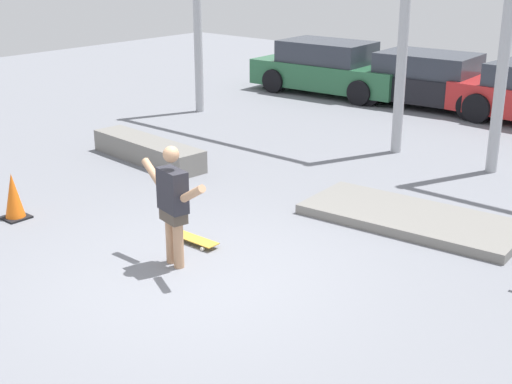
{
  "coord_description": "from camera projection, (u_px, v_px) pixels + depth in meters",
  "views": [
    {
      "loc": [
        5.77,
        -5.56,
        3.91
      ],
      "look_at": [
        -0.18,
        1.33,
        0.71
      ],
      "focal_mm": 50.0,
      "sensor_mm": 36.0,
      "label": 1
    }
  ],
  "objects": [
    {
      "name": "parked_car_black",
      "position": [
        432.0,
        81.0,
        17.75
      ],
      "size": [
        4.34,
        2.16,
        1.32
      ],
      "rotation": [
        0.0,
        0.0,
        0.07
      ],
      "color": "black",
      "rests_on": "ground_plane"
    },
    {
      "name": "skateboard",
      "position": [
        194.0,
        239.0,
        9.75
      ],
      "size": [
        0.76,
        0.25,
        0.08
      ],
      "rotation": [
        0.0,
        0.0,
        0.01
      ],
      "color": "gold",
      "rests_on": "ground_plane"
    },
    {
      "name": "manual_pad",
      "position": [
        411.0,
        218.0,
        10.48
      ],
      "size": [
        3.28,
        1.64,
        0.14
      ],
      "primitive_type": "cube",
      "rotation": [
        0.0,
        0.0,
        0.08
      ],
      "color": "slate",
      "rests_on": "ground_plane"
    },
    {
      "name": "traffic_cone",
      "position": [
        13.0,
        197.0,
        10.55
      ],
      "size": [
        0.37,
        0.37,
        0.71
      ],
      "color": "black",
      "rests_on": "ground_plane"
    },
    {
      "name": "parked_car_green",
      "position": [
        330.0,
        69.0,
        19.25
      ],
      "size": [
        4.42,
        2.05,
        1.4
      ],
      "rotation": [
        0.0,
        0.0,
        0.06
      ],
      "color": "#28603D",
      "rests_on": "ground_plane"
    },
    {
      "name": "ground_plane",
      "position": [
        197.0,
        276.0,
        8.82
      ],
      "size": [
        36.0,
        36.0,
        0.0
      ],
      "primitive_type": "plane",
      "color": "slate"
    },
    {
      "name": "skateboarder",
      "position": [
        173.0,
        202.0,
        8.85
      ],
      "size": [
        1.43,
        0.42,
        1.57
      ],
      "rotation": [
        0.0,
        0.0,
        -0.22
      ],
      "color": "tan",
      "rests_on": "ground_plane"
    },
    {
      "name": "grind_box",
      "position": [
        148.0,
        151.0,
        13.39
      ],
      "size": [
        2.75,
        0.86,
        0.41
      ],
      "primitive_type": "cube",
      "rotation": [
        0.0,
        0.0,
        -0.09
      ],
      "color": "slate",
      "rests_on": "ground_plane"
    }
  ]
}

